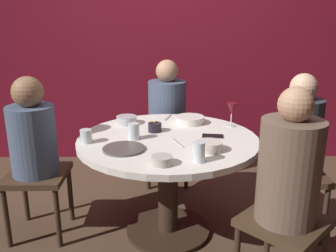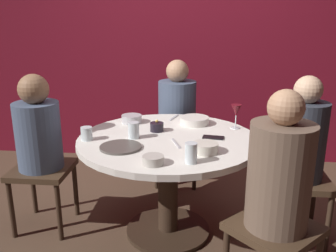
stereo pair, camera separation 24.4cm
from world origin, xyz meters
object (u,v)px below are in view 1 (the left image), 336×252
(cell_phone, at_px, (213,136))
(dining_table, at_px, (168,161))
(bowl_sauce_side, at_px, (162,160))
(seated_diner_right, at_px, (298,139))
(candle_holder, at_px, (155,127))
(bowl_salad_center, at_px, (210,146))
(wine_glass, at_px, (232,109))
(dinner_plate, at_px, (124,149))
(bowl_serving_large, at_px, (127,120))
(cup_near_candle, at_px, (86,136))
(cup_by_right_diner, at_px, (134,131))
(seated_diner_left, at_px, (33,140))
(bowl_small_white, at_px, (190,120))
(seated_diner_back, at_px, (167,108))
(cup_by_left_diner, at_px, (199,152))
(seated_diner_front_right, at_px, (289,175))

(cell_phone, bearing_deg, dining_table, -78.83)
(bowl_sauce_side, bearing_deg, seated_diner_right, 26.89)
(candle_holder, relative_size, bowl_salad_center, 0.62)
(candle_holder, bearing_deg, wine_glass, 12.32)
(dinner_plate, height_order, bowl_salad_center, bowl_salad_center)
(bowl_serving_large, bearing_deg, dinner_plate, -86.14)
(bowl_salad_center, distance_m, cup_near_candle, 0.79)
(cup_by_right_diner, bearing_deg, seated_diner_left, 176.91)
(bowl_serving_large, xyz_separation_m, bowl_small_white, (0.48, 0.01, -0.00))
(cup_by_right_diner, bearing_deg, bowl_small_white, 43.27)
(bowl_serving_large, bearing_deg, seated_diner_back, 59.70)
(seated_diner_left, relative_size, cup_by_left_diner, 9.83)
(seated_diner_back, distance_m, candle_holder, 0.73)
(bowl_small_white, xyz_separation_m, cup_by_right_diner, (-0.39, -0.37, 0.03))
(candle_holder, height_order, bowl_salad_center, candle_holder)
(cell_phone, bearing_deg, seated_diner_right, 96.34)
(cup_near_candle, bearing_deg, bowl_small_white, 32.23)
(candle_holder, height_order, wine_glass, wine_glass)
(seated_diner_right, height_order, bowl_salad_center, seated_diner_right)
(seated_diner_front_right, height_order, bowl_sauce_side, seated_diner_front_right)
(cup_by_right_diner, bearing_deg, seated_diner_right, 1.90)
(cup_by_right_diner, bearing_deg, seated_diner_front_right, -34.50)
(dinner_plate, xyz_separation_m, cell_phone, (0.57, 0.25, -0.00))
(cup_by_right_diner, bearing_deg, dinner_plate, -103.22)
(cup_by_left_diner, bearing_deg, cup_by_right_diner, 135.37)
(seated_diner_left, height_order, candle_holder, seated_diner_left)
(wine_glass, relative_size, cup_by_left_diner, 1.52)
(seated_diner_back, distance_m, cup_by_right_diner, 0.92)
(bowl_small_white, bearing_deg, cup_by_left_diner, -90.01)
(cell_phone, distance_m, cup_by_left_diner, 0.47)
(dining_table, relative_size, wine_glass, 6.89)
(bowl_salad_center, bearing_deg, cup_by_left_diner, -115.14)
(seated_diner_front_right, distance_m, cell_phone, 0.70)
(dining_table, height_order, candle_holder, candle_holder)
(dining_table, height_order, bowl_small_white, bowl_small_white)
(bowl_serving_large, distance_m, cup_near_candle, 0.48)
(dinner_plate, bearing_deg, bowl_small_white, 52.18)
(wine_glass, bearing_deg, cup_by_right_diner, -157.38)
(seated_diner_front_right, bearing_deg, cup_by_left_diner, 22.14)
(seated_diner_back, distance_m, bowl_serving_large, 0.61)
(candle_holder, relative_size, cup_by_right_diner, 0.88)
(wine_glass, xyz_separation_m, bowl_small_white, (-0.30, 0.08, -0.10))
(candle_holder, height_order, bowl_sauce_side, candle_holder)
(cup_by_left_diner, bearing_deg, seated_diner_front_right, -22.86)
(seated_diner_left, height_order, cup_by_right_diner, seated_diner_left)
(bowl_salad_center, relative_size, bowl_small_white, 0.71)
(seated_diner_back, distance_m, wine_glass, 0.78)
(dining_table, xyz_separation_m, wine_glass, (0.47, 0.25, 0.30))
(wine_glass, relative_size, bowl_serving_large, 1.15)
(bowl_serving_large, relative_size, cup_by_right_diner, 1.41)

